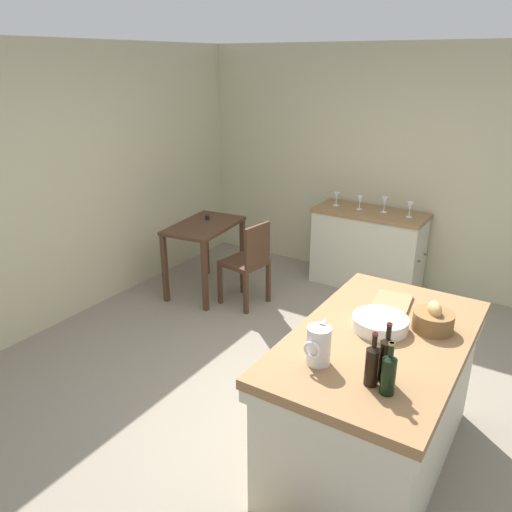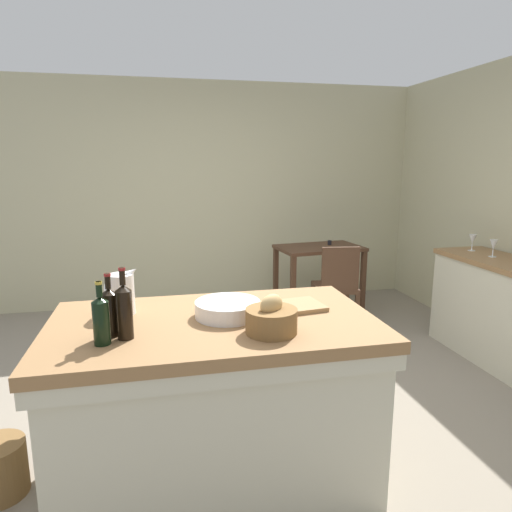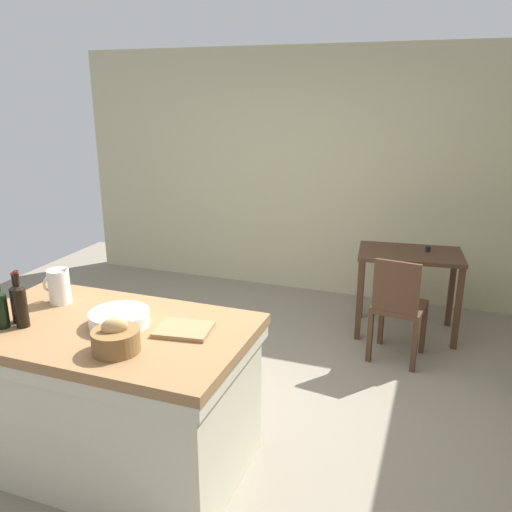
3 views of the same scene
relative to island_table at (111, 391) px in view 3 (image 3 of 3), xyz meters
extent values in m
plane|color=gray|center=(0.31, 0.69, -0.49)|extent=(6.76, 6.76, 0.00)
cube|color=#B7B28E|center=(0.31, 3.29, 0.81)|extent=(5.32, 0.12, 2.60)
cube|color=olive|center=(0.00, 0.00, 0.39)|extent=(1.63, 0.94, 0.06)
cube|color=beige|center=(0.00, 0.00, 0.32)|extent=(1.61, 0.92, 0.08)
cube|color=beige|center=(0.00, 0.00, -0.07)|extent=(1.55, 0.86, 0.85)
cube|color=#472D1E|center=(1.47, 2.46, 0.27)|extent=(0.96, 0.66, 0.04)
cube|color=#472D1E|center=(1.08, 2.17, -0.12)|extent=(0.06, 0.06, 0.74)
cube|color=#472D1E|center=(1.91, 2.27, -0.12)|extent=(0.06, 0.06, 0.74)
cube|color=#472D1E|center=(1.03, 2.66, -0.12)|extent=(0.06, 0.06, 0.74)
cube|color=#472D1E|center=(1.85, 2.75, -0.12)|extent=(0.06, 0.06, 0.74)
cylinder|color=black|center=(1.61, 2.53, 0.32)|extent=(0.04, 0.04, 0.05)
cube|color=#472D1E|center=(1.44, 1.94, -0.03)|extent=(0.45, 0.45, 0.04)
cube|color=#472D1E|center=(1.42, 1.76, 0.20)|extent=(0.36, 0.08, 0.42)
cube|color=#472D1E|center=(1.65, 2.09, -0.27)|extent=(0.04, 0.04, 0.44)
cube|color=#472D1E|center=(1.29, 2.14, -0.27)|extent=(0.04, 0.04, 0.44)
cube|color=#472D1E|center=(1.60, 1.73, -0.27)|extent=(0.04, 0.04, 0.44)
cube|color=#472D1E|center=(1.24, 1.78, -0.27)|extent=(0.04, 0.04, 0.44)
cylinder|color=white|center=(-0.45, 0.19, 0.52)|extent=(0.13, 0.13, 0.21)
cone|color=white|center=(-0.39, 0.19, 0.64)|extent=(0.07, 0.04, 0.06)
torus|color=white|center=(-0.53, 0.19, 0.54)|extent=(0.02, 0.10, 0.10)
cylinder|color=white|center=(0.08, 0.03, 0.46)|extent=(0.33, 0.33, 0.08)
cylinder|color=brown|center=(0.24, -0.23, 0.48)|extent=(0.24, 0.24, 0.11)
ellipsoid|color=tan|center=(0.24, -0.23, 0.55)|extent=(0.15, 0.13, 0.10)
cube|color=#99754C|center=(0.45, 0.08, 0.43)|extent=(0.32, 0.27, 0.02)
cylinder|color=black|center=(-0.42, -0.16, 0.53)|extent=(0.07, 0.07, 0.22)
cone|color=black|center=(-0.42, -0.16, 0.65)|extent=(0.07, 0.07, 0.03)
cylinder|color=black|center=(-0.42, -0.16, 0.71)|extent=(0.03, 0.03, 0.08)
cylinder|color=maroon|center=(-0.42, -0.16, 0.74)|extent=(0.03, 0.03, 0.01)
cylinder|color=black|center=(-0.48, -0.12, 0.52)|extent=(0.07, 0.07, 0.20)
cone|color=black|center=(-0.48, -0.12, 0.63)|extent=(0.07, 0.07, 0.02)
cylinder|color=black|center=(-0.48, -0.12, 0.68)|extent=(0.03, 0.03, 0.07)
cylinder|color=maroon|center=(-0.48, -0.12, 0.70)|extent=(0.03, 0.03, 0.01)
cylinder|color=black|center=(-0.51, -0.21, 0.51)|extent=(0.07, 0.07, 0.19)
camera|label=1|loc=(-2.58, -0.78, 1.94)|focal=35.52mm
camera|label=2|loc=(-0.26, -2.16, 1.19)|focal=31.85mm
camera|label=3|loc=(1.71, -2.22, 1.66)|focal=36.92mm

